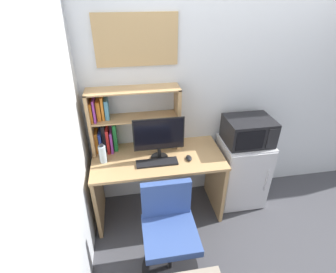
{
  "coord_description": "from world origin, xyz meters",
  "views": [
    {
      "loc": [
        -1.14,
        -2.49,
        2.31
      ],
      "look_at": [
        -0.78,
        -0.35,
        1.02
      ],
      "focal_mm": 27.59,
      "sensor_mm": 36.0,
      "label": 1
    }
  ],
  "objects": [
    {
      "name": "wall_left",
      "position": [
        -1.62,
        -1.6,
        1.3
      ],
      "size": [
        0.04,
        4.4,
        2.6
      ],
      "primitive_type": "cube",
      "color": "silver",
      "rests_on": "ground_plane"
    },
    {
      "name": "water_bottle",
      "position": [
        -1.42,
        -0.32,
        0.87
      ],
      "size": [
        0.07,
        0.07,
        0.2
      ],
      "color": "silver",
      "rests_on": "desk"
    },
    {
      "name": "hutch_bookshelf",
      "position": [
        -1.22,
        -0.11,
        1.11
      ],
      "size": [
        0.91,
        0.23,
        0.67
      ],
      "color": "tan",
      "rests_on": "desk"
    },
    {
      "name": "desk",
      "position": [
        -0.88,
        -0.32,
        0.54
      ],
      "size": [
        1.35,
        0.64,
        0.77
      ],
      "color": "tan",
      "rests_on": "ground_plane"
    },
    {
      "name": "mini_fridge",
      "position": [
        0.11,
        -0.27,
        0.41
      ],
      "size": [
        0.52,
        0.49,
        0.82
      ],
      "color": "silver",
      "rests_on": "ground_plane"
    },
    {
      "name": "wall_corkboard",
      "position": [
        -1.01,
        -0.01,
        1.87
      ],
      "size": [
        0.77,
        0.02,
        0.47
      ],
      "primitive_type": "cube",
      "color": "tan"
    },
    {
      "name": "monitor",
      "position": [
        -0.87,
        -0.35,
        1.03
      ],
      "size": [
        0.5,
        0.17,
        0.45
      ],
      "color": "black",
      "rests_on": "desk"
    },
    {
      "name": "microwave",
      "position": [
        0.11,
        -0.27,
        0.96
      ],
      "size": [
        0.49,
        0.39,
        0.28
      ],
      "color": "black",
      "rests_on": "mini_fridge"
    },
    {
      "name": "computer_mouse",
      "position": [
        -0.57,
        -0.42,
        0.79
      ],
      "size": [
        0.06,
        0.1,
        0.04
      ],
      "primitive_type": "ellipsoid",
      "color": "black",
      "rests_on": "desk"
    },
    {
      "name": "wall_back",
      "position": [
        0.4,
        0.02,
        1.3
      ],
      "size": [
        6.4,
        0.04,
        2.6
      ],
      "primitive_type": "cube",
      "color": "silver",
      "rests_on": "ground_plane"
    },
    {
      "name": "desk_chair",
      "position": [
        -0.88,
        -1.01,
        0.39
      ],
      "size": [
        0.53,
        0.53,
        0.88
      ],
      "color": "black",
      "rests_on": "ground_plane"
    },
    {
      "name": "keyboard",
      "position": [
        -0.9,
        -0.44,
        0.78
      ],
      "size": [
        0.41,
        0.12,
        0.02
      ],
      "primitive_type": "cube",
      "color": "black",
      "rests_on": "desk"
    }
  ]
}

